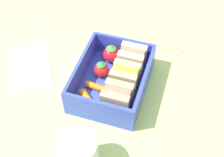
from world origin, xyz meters
TOP-DOWN VIEW (x-y plane):
  - ground_plane at (0.00, 0.00)cm, footprint 120.00×120.00cm
  - bento_tray at (0.00, 0.00)cm, footprint 16.07×12.52cm
  - bento_rim at (0.00, 0.00)cm, footprint 16.07×12.52cm
  - sandwich_left at (-4.76, 2.41)cm, footprint 4.00×4.82cm
  - sandwich_center_left at (0.00, 2.41)cm, footprint 4.00×4.82cm
  - sandwich_center at (4.76, 2.41)cm, footprint 4.00×4.82cm
  - strawberry_left at (-5.73, -2.00)cm, footprint 3.19×3.19cm
  - strawberry_far_left at (-1.51, -2.59)cm, footprint 2.80×2.80cm
  - carrot_stick_far_left at (2.03, -2.20)cm, footprint 1.57×4.40cm
  - carrot_stick_left at (5.20, -3.01)cm, footprint 3.65×3.84cm
  - chopstick_pair at (-16.08, 1.20)cm, footprint 8.42×19.98cm
  - drinking_glass at (16.32, 0.33)cm, footprint 5.88×5.88cm
  - folded_napkin at (-0.39, -17.28)cm, footprint 15.26×13.53cm

SIDE VIEW (x-z plane):
  - ground_plane at x=0.00cm, z-range -2.00..0.00cm
  - folded_napkin at x=-0.39cm, z-range 0.00..0.40cm
  - chopstick_pair at x=-16.08cm, z-range 0.00..0.70cm
  - bento_tray at x=0.00cm, z-range 0.00..1.20cm
  - carrot_stick_far_left at x=2.03cm, z-range 1.20..2.39cm
  - carrot_stick_left at x=5.20cm, z-range 1.20..2.64cm
  - strawberry_far_left at x=-1.51cm, z-range 1.02..4.42cm
  - strawberry_left at x=-5.73cm, z-range 1.02..4.81cm
  - bento_rim at x=0.00cm, z-range 1.20..5.71cm
  - drinking_glass at x=16.32cm, z-range 0.00..7.35cm
  - sandwich_left at x=-4.76cm, z-range 1.20..6.18cm
  - sandwich_center_left at x=0.00cm, z-range 1.20..6.18cm
  - sandwich_center at x=4.76cm, z-range 1.20..6.18cm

